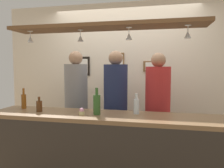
{
  "coord_description": "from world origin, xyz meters",
  "views": [
    {
      "loc": [
        0.61,
        -2.65,
        1.48
      ],
      "look_at": [
        0.0,
        0.1,
        1.26
      ],
      "focal_mm": 34.5,
      "sensor_mm": 36.0,
      "label": 1
    }
  ],
  "objects_px": {
    "bottle_beer_brown_stubby": "(39,106)",
    "cupcake": "(82,112)",
    "picture_frame_caricature": "(83,66)",
    "person_left_grey_shirt": "(76,97)",
    "bottle_soda_clear": "(136,106)",
    "picture_frame_crest": "(119,60)",
    "person_middle_navy_shirt": "(115,99)",
    "bottle_champagne_green": "(97,104)",
    "bottle_beer_amber_tall": "(24,101)",
    "person_right_red_shirt": "(158,102)",
    "picture_frame_lower_pair": "(152,66)"
  },
  "relations": [
    {
      "from": "picture_frame_lower_pair",
      "to": "bottle_soda_clear",
      "type": "bearing_deg",
      "value": -95.63
    },
    {
      "from": "person_left_grey_shirt",
      "to": "person_right_red_shirt",
      "type": "height_order",
      "value": "person_left_grey_shirt"
    },
    {
      "from": "bottle_soda_clear",
      "to": "picture_frame_caricature",
      "type": "bearing_deg",
      "value": 130.66
    },
    {
      "from": "picture_frame_caricature",
      "to": "person_left_grey_shirt",
      "type": "bearing_deg",
      "value": -77.67
    },
    {
      "from": "bottle_beer_brown_stubby",
      "to": "cupcake",
      "type": "bearing_deg",
      "value": -5.12
    },
    {
      "from": "bottle_champagne_green",
      "to": "cupcake",
      "type": "height_order",
      "value": "bottle_champagne_green"
    },
    {
      "from": "person_left_grey_shirt",
      "to": "picture_frame_crest",
      "type": "distance_m",
      "value": 1.05
    },
    {
      "from": "person_middle_navy_shirt",
      "to": "bottle_beer_brown_stubby",
      "type": "bearing_deg",
      "value": -137.29
    },
    {
      "from": "person_left_grey_shirt",
      "to": "person_middle_navy_shirt",
      "type": "relative_size",
      "value": 1.0
    },
    {
      "from": "person_middle_navy_shirt",
      "to": "picture_frame_crest",
      "type": "distance_m",
      "value": 0.92
    },
    {
      "from": "bottle_beer_amber_tall",
      "to": "person_left_grey_shirt",
      "type": "bearing_deg",
      "value": 49.64
    },
    {
      "from": "person_middle_navy_shirt",
      "to": "bottle_beer_brown_stubby",
      "type": "distance_m",
      "value": 1.05
    },
    {
      "from": "bottle_beer_brown_stubby",
      "to": "picture_frame_lower_pair",
      "type": "bearing_deg",
      "value": 48.55
    },
    {
      "from": "bottle_beer_brown_stubby",
      "to": "bottle_beer_amber_tall",
      "type": "height_order",
      "value": "bottle_beer_amber_tall"
    },
    {
      "from": "person_left_grey_shirt",
      "to": "picture_frame_caricature",
      "type": "distance_m",
      "value": 0.87
    },
    {
      "from": "person_middle_navy_shirt",
      "to": "picture_frame_caricature",
      "type": "xyz_separation_m",
      "value": [
        -0.75,
        0.72,
        0.47
      ]
    },
    {
      "from": "person_left_grey_shirt",
      "to": "bottle_beer_amber_tall",
      "type": "bearing_deg",
      "value": -130.36
    },
    {
      "from": "person_right_red_shirt",
      "to": "bottle_beer_brown_stubby",
      "type": "height_order",
      "value": "person_right_red_shirt"
    },
    {
      "from": "person_left_grey_shirt",
      "to": "bottle_soda_clear",
      "type": "xyz_separation_m",
      "value": [
        0.96,
        -0.58,
        0.01
      ]
    },
    {
      "from": "picture_frame_crest",
      "to": "picture_frame_caricature",
      "type": "bearing_deg",
      "value": 180.0
    },
    {
      "from": "picture_frame_caricature",
      "to": "bottle_champagne_green",
      "type": "bearing_deg",
      "value": -64.35
    },
    {
      "from": "bottle_beer_amber_tall",
      "to": "picture_frame_caricature",
      "type": "distance_m",
      "value": 1.4
    },
    {
      "from": "bottle_champagne_green",
      "to": "bottle_beer_amber_tall",
      "type": "bearing_deg",
      "value": 171.88
    },
    {
      "from": "person_middle_navy_shirt",
      "to": "bottle_beer_amber_tall",
      "type": "distance_m",
      "value": 1.22
    },
    {
      "from": "cupcake",
      "to": "picture_frame_caricature",
      "type": "relative_size",
      "value": 0.23
    },
    {
      "from": "bottle_beer_brown_stubby",
      "to": "picture_frame_crest",
      "type": "xyz_separation_m",
      "value": [
        0.69,
        1.43,
        0.58
      ]
    },
    {
      "from": "bottle_champagne_green",
      "to": "picture_frame_caricature",
      "type": "bearing_deg",
      "value": 115.65
    },
    {
      "from": "bottle_soda_clear",
      "to": "bottle_champagne_green",
      "type": "relative_size",
      "value": 0.77
    },
    {
      "from": "bottle_beer_brown_stubby",
      "to": "bottle_champagne_green",
      "type": "height_order",
      "value": "bottle_champagne_green"
    },
    {
      "from": "picture_frame_caricature",
      "to": "picture_frame_lower_pair",
      "type": "bearing_deg",
      "value": 0.0
    },
    {
      "from": "person_right_red_shirt",
      "to": "picture_frame_lower_pair",
      "type": "bearing_deg",
      "value": 98.24
    },
    {
      "from": "person_right_red_shirt",
      "to": "bottle_champagne_green",
      "type": "distance_m",
      "value": 0.97
    },
    {
      "from": "person_middle_navy_shirt",
      "to": "person_right_red_shirt",
      "type": "distance_m",
      "value": 0.6
    },
    {
      "from": "picture_frame_lower_pair",
      "to": "bottle_beer_amber_tall",
      "type": "bearing_deg",
      "value": -140.63
    },
    {
      "from": "bottle_beer_amber_tall",
      "to": "picture_frame_lower_pair",
      "type": "relative_size",
      "value": 0.87
    },
    {
      "from": "bottle_beer_amber_tall",
      "to": "bottle_beer_brown_stubby",
      "type": "bearing_deg",
      "value": -25.36
    },
    {
      "from": "bottle_soda_clear",
      "to": "bottle_beer_amber_tall",
      "type": "distance_m",
      "value": 1.44
    },
    {
      "from": "person_middle_navy_shirt",
      "to": "cupcake",
      "type": "xyz_separation_m",
      "value": [
        -0.22,
        -0.76,
        -0.04
      ]
    },
    {
      "from": "person_left_grey_shirt",
      "to": "bottle_soda_clear",
      "type": "height_order",
      "value": "person_left_grey_shirt"
    },
    {
      "from": "person_middle_navy_shirt",
      "to": "bottle_beer_brown_stubby",
      "type": "height_order",
      "value": "person_middle_navy_shirt"
    },
    {
      "from": "bottle_soda_clear",
      "to": "bottle_champagne_green",
      "type": "bearing_deg",
      "value": -162.4
    },
    {
      "from": "bottle_beer_brown_stubby",
      "to": "person_middle_navy_shirt",
      "type": "bearing_deg",
      "value": 42.71
    },
    {
      "from": "bottle_champagne_green",
      "to": "bottle_beer_amber_tall",
      "type": "xyz_separation_m",
      "value": [
        -1.02,
        0.14,
        -0.02
      ]
    },
    {
      "from": "bottle_beer_brown_stubby",
      "to": "picture_frame_crest",
      "type": "bearing_deg",
      "value": 64.19
    },
    {
      "from": "bottle_beer_brown_stubby",
      "to": "bottle_beer_amber_tall",
      "type": "bearing_deg",
      "value": 154.64
    },
    {
      "from": "picture_frame_caricature",
      "to": "person_right_red_shirt",
      "type": "bearing_deg",
      "value": -28.07
    },
    {
      "from": "person_right_red_shirt",
      "to": "picture_frame_caricature",
      "type": "height_order",
      "value": "person_right_red_shirt"
    },
    {
      "from": "cupcake",
      "to": "picture_frame_lower_pair",
      "type": "height_order",
      "value": "picture_frame_lower_pair"
    },
    {
      "from": "person_right_red_shirt",
      "to": "bottle_champagne_green",
      "type": "xyz_separation_m",
      "value": [
        -0.66,
        -0.72,
        0.06
      ]
    },
    {
      "from": "cupcake",
      "to": "bottle_beer_brown_stubby",
      "type": "bearing_deg",
      "value": 174.88
    }
  ]
}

